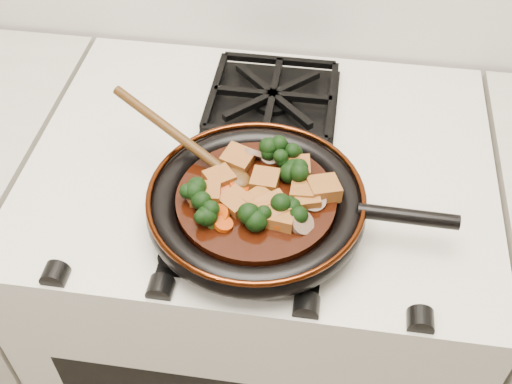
# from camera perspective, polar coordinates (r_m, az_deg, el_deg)

# --- Properties ---
(stove) EXTENTS (0.76, 0.60, 0.90)m
(stove) POSITION_cam_1_polar(r_m,az_deg,el_deg) (1.41, 0.38, -10.28)
(stove) COLOR beige
(stove) RESTS_ON ground
(burner_grate_front) EXTENTS (0.23, 0.23, 0.03)m
(burner_grate_front) POSITION_cam_1_polar(r_m,az_deg,el_deg) (0.95, -0.68, -2.14)
(burner_grate_front) COLOR black
(burner_grate_front) RESTS_ON stove
(burner_grate_back) EXTENTS (0.23, 0.23, 0.03)m
(burner_grate_back) POSITION_cam_1_polar(r_m,az_deg,el_deg) (1.15, 1.49, 8.30)
(burner_grate_back) COLOR black
(burner_grate_back) RESTS_ON stove
(skillet) EXTENTS (0.44, 0.32, 0.05)m
(skillet) POSITION_cam_1_polar(r_m,az_deg,el_deg) (0.93, 0.14, -1.12)
(skillet) COLOR black
(skillet) RESTS_ON burner_grate_front
(braising_sauce) EXTENTS (0.23, 0.23, 0.02)m
(braising_sauce) POSITION_cam_1_polar(r_m,az_deg,el_deg) (0.92, 0.00, -0.89)
(braising_sauce) COLOR black
(braising_sauce) RESTS_ON skillet
(tofu_cube_0) EXTENTS (0.06, 0.06, 0.03)m
(tofu_cube_0) POSITION_cam_1_polar(r_m,az_deg,el_deg) (0.92, 6.02, 0.25)
(tofu_cube_0) COLOR brown
(tofu_cube_0) RESTS_ON braising_sauce
(tofu_cube_1) EXTENTS (0.04, 0.04, 0.03)m
(tofu_cube_1) POSITION_cam_1_polar(r_m,az_deg,el_deg) (0.92, 4.21, -0.05)
(tofu_cube_1) COLOR brown
(tofu_cube_1) RESTS_ON braising_sauce
(tofu_cube_2) EXTENTS (0.05, 0.05, 0.03)m
(tofu_cube_2) POSITION_cam_1_polar(r_m,az_deg,el_deg) (0.96, -1.64, 2.90)
(tofu_cube_2) COLOR brown
(tofu_cube_2) RESTS_ON braising_sauce
(tofu_cube_3) EXTENTS (0.06, 0.06, 0.03)m
(tofu_cube_3) POSITION_cam_1_polar(r_m,az_deg,el_deg) (0.89, 1.56, -1.47)
(tofu_cube_3) COLOR brown
(tofu_cube_3) RESTS_ON braising_sauce
(tofu_cube_4) EXTENTS (0.06, 0.05, 0.03)m
(tofu_cube_4) POSITION_cam_1_polar(r_m,az_deg,el_deg) (0.90, -1.79, -0.92)
(tofu_cube_4) COLOR brown
(tofu_cube_4) RESTS_ON braising_sauce
(tofu_cube_5) EXTENTS (0.04, 0.05, 0.02)m
(tofu_cube_5) POSITION_cam_1_polar(r_m,az_deg,el_deg) (0.91, 4.53, -0.56)
(tofu_cube_5) COLOR brown
(tofu_cube_5) RESTS_ON braising_sauce
(tofu_cube_6) EXTENTS (0.05, 0.04, 0.02)m
(tofu_cube_6) POSITION_cam_1_polar(r_m,az_deg,el_deg) (0.91, -4.51, -0.24)
(tofu_cube_6) COLOR brown
(tofu_cube_6) RESTS_ON braising_sauce
(tofu_cube_7) EXTENTS (0.05, 0.04, 0.03)m
(tofu_cube_7) POSITION_cam_1_polar(r_m,az_deg,el_deg) (0.95, 3.69, 2.09)
(tofu_cube_7) COLOR brown
(tofu_cube_7) RESTS_ON braising_sauce
(tofu_cube_8) EXTENTS (0.04, 0.04, 0.02)m
(tofu_cube_8) POSITION_cam_1_polar(r_m,az_deg,el_deg) (0.88, 2.25, -2.34)
(tofu_cube_8) COLOR brown
(tofu_cube_8) RESTS_ON braising_sauce
(tofu_cube_9) EXTENTS (0.05, 0.05, 0.02)m
(tofu_cube_9) POSITION_cam_1_polar(r_m,az_deg,el_deg) (0.93, -3.28, 1.15)
(tofu_cube_9) COLOR brown
(tofu_cube_9) RESTS_ON braising_sauce
(tofu_cube_10) EXTENTS (0.04, 0.04, 0.02)m
(tofu_cube_10) POSITION_cam_1_polar(r_m,az_deg,el_deg) (0.93, 0.82, 0.98)
(tofu_cube_10) COLOR brown
(tofu_cube_10) RESTS_ON braising_sauce
(tofu_cube_11) EXTENTS (0.06, 0.06, 0.03)m
(tofu_cube_11) POSITION_cam_1_polar(r_m,az_deg,el_deg) (0.90, 0.33, -0.96)
(tofu_cube_11) COLOR brown
(tofu_cube_11) RESTS_ON braising_sauce
(broccoli_floret_0) EXTENTS (0.09, 0.09, 0.07)m
(broccoli_floret_0) POSITION_cam_1_polar(r_m,az_deg,el_deg) (0.87, -4.02, -2.54)
(broccoli_floret_0) COLOR black
(broccoli_floret_0) RESTS_ON braising_sauce
(broccoli_floret_1) EXTENTS (0.08, 0.07, 0.07)m
(broccoli_floret_1) POSITION_cam_1_polar(r_m,az_deg,el_deg) (0.96, 1.71, 3.51)
(broccoli_floret_1) COLOR black
(broccoli_floret_1) RESTS_ON braising_sauce
(broccoli_floret_2) EXTENTS (0.07, 0.06, 0.06)m
(broccoli_floret_2) POSITION_cam_1_polar(r_m,az_deg,el_deg) (0.87, 0.08, -2.33)
(broccoli_floret_2) COLOR black
(broccoli_floret_2) RESTS_ON braising_sauce
(broccoli_floret_3) EXTENTS (0.08, 0.09, 0.07)m
(broccoli_floret_3) POSITION_cam_1_polar(r_m,az_deg,el_deg) (0.89, 3.03, -1.87)
(broccoli_floret_3) COLOR black
(broccoli_floret_3) RESTS_ON braising_sauce
(broccoli_floret_4) EXTENTS (0.09, 0.08, 0.07)m
(broccoli_floret_4) POSITION_cam_1_polar(r_m,az_deg,el_deg) (0.93, 3.78, 1.33)
(broccoli_floret_4) COLOR black
(broccoli_floret_4) RESTS_ON braising_sauce
(broccoli_floret_5) EXTENTS (0.07, 0.07, 0.07)m
(broccoli_floret_5) POSITION_cam_1_polar(r_m,az_deg,el_deg) (0.91, -5.43, -0.45)
(broccoli_floret_5) COLOR black
(broccoli_floret_5) RESTS_ON braising_sauce
(broccoli_floret_6) EXTENTS (0.07, 0.06, 0.07)m
(broccoli_floret_6) POSITION_cam_1_polar(r_m,az_deg,el_deg) (0.96, 2.79, 3.01)
(broccoli_floret_6) COLOR black
(broccoli_floret_6) RESTS_ON braising_sauce
(carrot_coin_0) EXTENTS (0.03, 0.03, 0.02)m
(carrot_coin_0) POSITION_cam_1_polar(r_m,az_deg,el_deg) (0.88, 2.13, -2.59)
(carrot_coin_0) COLOR #A23104
(carrot_coin_0) RESTS_ON braising_sauce
(carrot_coin_1) EXTENTS (0.03, 0.03, 0.01)m
(carrot_coin_1) POSITION_cam_1_polar(r_m,az_deg,el_deg) (0.88, -2.91, -2.88)
(carrot_coin_1) COLOR #A23104
(carrot_coin_1) RESTS_ON braising_sauce
(carrot_coin_2) EXTENTS (0.03, 0.03, 0.02)m
(carrot_coin_2) POSITION_cam_1_polar(r_m,az_deg,el_deg) (0.89, -3.39, -2.04)
(carrot_coin_2) COLOR #A23104
(carrot_coin_2) RESTS_ON braising_sauce
(carrot_coin_3) EXTENTS (0.03, 0.03, 0.02)m
(carrot_coin_3) POSITION_cam_1_polar(r_m,az_deg,el_deg) (0.93, -1.50, 0.53)
(carrot_coin_3) COLOR #A23104
(carrot_coin_3) RESTS_ON braising_sauce
(carrot_coin_4) EXTENTS (0.03, 0.03, 0.02)m
(carrot_coin_4) POSITION_cam_1_polar(r_m,az_deg,el_deg) (0.92, -2.97, 0.14)
(carrot_coin_4) COLOR #A23104
(carrot_coin_4) RESTS_ON braising_sauce
(mushroom_slice_0) EXTENTS (0.04, 0.04, 0.02)m
(mushroom_slice_0) POSITION_cam_1_polar(r_m,az_deg,el_deg) (0.91, 5.17, -0.75)
(mushroom_slice_0) COLOR brown
(mushroom_slice_0) RESTS_ON braising_sauce
(mushroom_slice_1) EXTENTS (0.04, 0.04, 0.03)m
(mushroom_slice_1) POSITION_cam_1_polar(r_m,az_deg,el_deg) (0.92, -5.19, -0.18)
(mushroom_slice_1) COLOR brown
(mushroom_slice_1) RESTS_ON braising_sauce
(mushroom_slice_2) EXTENTS (0.04, 0.03, 0.03)m
(mushroom_slice_2) POSITION_cam_1_polar(r_m,az_deg,el_deg) (0.97, -0.26, 3.40)
(mushroom_slice_2) COLOR brown
(mushroom_slice_2) RESTS_ON braising_sauce
(mushroom_slice_3) EXTENTS (0.04, 0.04, 0.02)m
(mushroom_slice_3) POSITION_cam_1_polar(r_m,az_deg,el_deg) (0.97, 1.25, 3.30)
(mushroom_slice_3) COLOR brown
(mushroom_slice_3) RESTS_ON braising_sauce
(mushroom_slice_4) EXTENTS (0.05, 0.05, 0.03)m
(mushroom_slice_4) POSITION_cam_1_polar(r_m,az_deg,el_deg) (0.88, 4.09, -2.76)
(mushroom_slice_4) COLOR brown
(mushroom_slice_4) RESTS_ON braising_sauce
(wooden_spoon) EXTENTS (0.14, 0.09, 0.23)m
(wooden_spoon) POSITION_cam_1_polar(r_m,az_deg,el_deg) (0.96, -5.07, 3.57)
(wooden_spoon) COLOR #3F260D
(wooden_spoon) RESTS_ON braising_sauce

